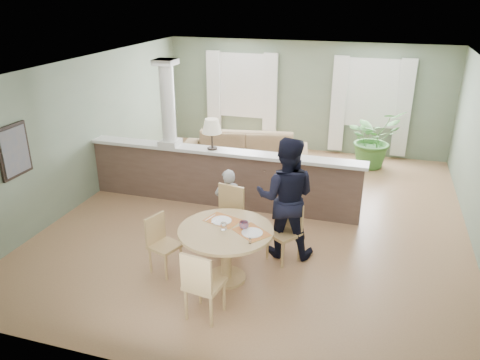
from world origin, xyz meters
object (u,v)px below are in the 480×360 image
(houseplant, at_px, (373,138))
(chair_far_boy, at_px, (228,215))
(man_person, at_px, (286,198))
(chair_near, at_px, (202,282))
(chair_far_man, at_px, (287,228))
(dining_table, at_px, (227,240))
(chair_side, at_px, (161,241))
(sofa, at_px, (244,154))
(child_person, at_px, (228,204))

(houseplant, xyz_separation_m, chair_far_boy, (-2.02, -4.45, -0.11))
(chair_far_boy, xyz_separation_m, man_person, (0.90, 0.08, 0.38))
(chair_near, relative_size, man_person, 0.51)
(chair_far_man, bearing_deg, dining_table, -95.73)
(dining_table, distance_m, man_person, 1.18)
(houseplant, bearing_deg, chair_side, -117.01)
(sofa, bearing_deg, man_person, -73.41)
(chair_near, bearing_deg, man_person, -101.39)
(chair_far_boy, height_order, man_person, man_person)
(houseplant, relative_size, child_person, 1.12)
(sofa, xyz_separation_m, child_person, (0.62, -2.98, 0.19))
(chair_near, bearing_deg, child_person, -72.97)
(sofa, bearing_deg, chair_side, -100.07)
(houseplant, bearing_deg, chair_far_boy, -114.46)
(sofa, bearing_deg, chair_near, -89.28)
(sofa, relative_size, dining_table, 2.13)
(dining_table, xyz_separation_m, chair_far_man, (0.70, 0.80, -0.13))
(chair_side, bearing_deg, child_person, -8.00)
(child_person, bearing_deg, chair_far_boy, 92.55)
(dining_table, bearing_deg, man_person, 56.45)
(houseplant, relative_size, chair_far_man, 1.47)
(houseplant, relative_size, dining_table, 1.02)
(houseplant, relative_size, chair_side, 1.57)
(sofa, bearing_deg, chair_far_man, -73.44)
(chair_far_man, height_order, chair_near, chair_near)
(sofa, xyz_separation_m, chair_side, (-0.00, -4.20, 0.06))
(chair_far_boy, height_order, chair_near, chair_far_boy)
(chair_side, height_order, man_person, man_person)
(chair_far_man, xyz_separation_m, chair_side, (-1.68, -0.85, -0.03))
(man_person, bearing_deg, child_person, -17.99)
(chair_far_man, distance_m, child_person, 1.12)
(chair_side, bearing_deg, chair_far_boy, -18.69)
(sofa, relative_size, chair_near, 2.92)
(chair_near, height_order, child_person, child_person)
(sofa, bearing_deg, chair_far_boy, -87.90)
(dining_table, relative_size, chair_side, 1.53)
(sofa, xyz_separation_m, chair_far_boy, (0.71, -3.29, 0.15))
(chair_far_man, distance_m, chair_near, 1.86)
(houseplant, relative_size, chair_near, 1.40)
(houseplant, bearing_deg, chair_near, -105.88)
(houseplant, height_order, chair_near, houseplant)
(sofa, height_order, child_person, child_person)
(houseplant, height_order, dining_table, houseplant)
(dining_table, bearing_deg, chair_far_boy, 107.57)
(houseplant, distance_m, child_person, 4.65)
(dining_table, distance_m, child_person, 1.22)
(chair_far_man, bearing_deg, chair_side, -117.79)
(sofa, relative_size, houseplant, 2.09)
(sofa, distance_m, chair_far_boy, 3.36)
(child_person, bearing_deg, chair_near, 86.11)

